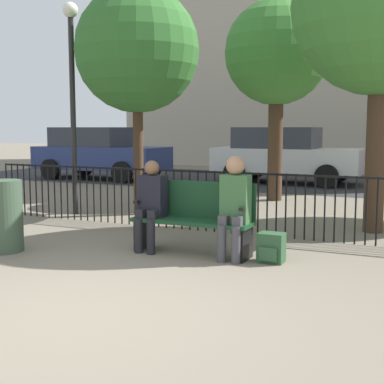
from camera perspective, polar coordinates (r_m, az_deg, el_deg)
ground_plane at (r=4.89m, az=-12.17°, el=-12.45°), size 80.00×80.00×0.00m
park_bench at (r=6.84m, az=0.27°, el=-2.52°), size 1.56×0.45×0.92m
seated_person_0 at (r=6.96m, az=-4.40°, el=-0.96°), size 0.34×0.39×1.18m
seated_person_1 at (r=6.47m, az=4.53°, el=-1.03°), size 0.34×0.39×1.27m
backpack at (r=6.50m, az=8.43°, el=-5.92°), size 0.31×0.27×0.36m
fence_railing at (r=8.11m, az=4.27°, el=-0.55°), size 9.01×0.03×0.95m
tree_0 at (r=10.00m, az=-5.88°, el=14.77°), size 2.25×2.25×4.13m
tree_1 at (r=12.06m, az=9.04°, el=14.31°), size 2.27×2.27×4.36m
tree_2 at (r=8.81m, az=19.58°, el=18.13°), size 2.66×2.66×4.74m
lamp_post at (r=10.22m, az=-12.67°, el=11.90°), size 0.28×0.28×3.85m
street_surface at (r=16.00m, az=14.61°, el=0.90°), size 24.00×6.00×0.01m
parked_car_1 at (r=15.76m, az=9.83°, el=3.99°), size 4.20×1.94×1.62m
parked_car_2 at (r=17.10m, az=-9.91°, el=4.21°), size 4.20×1.94×1.62m
trash_bin at (r=7.35m, az=-19.42°, el=-2.43°), size 0.47×0.47×0.93m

